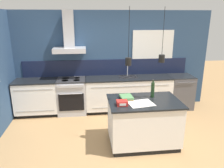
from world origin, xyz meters
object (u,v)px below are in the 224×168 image
Objects in this scene: dishwasher at (180,92)px; book_stack at (127,98)px; red_supply_box at (122,103)px; oven_range at (72,96)px; bottle_on_island at (153,90)px.

book_stack reaches higher than dishwasher.
red_supply_box is (-0.13, -0.28, 0.01)m from book_stack.
red_supply_box reaches higher than oven_range.
dishwasher is at bearing 0.08° from oven_range.
oven_range is 2.33m from bottle_on_island.
red_supply_box is (-1.92, -1.85, 0.50)m from dishwasher.
oven_range is at bearing 138.10° from bottle_on_island.
bottle_on_island is 0.75m from red_supply_box.
book_stack is 1.52× the size of red_supply_box.
bottle_on_island is at bearing -41.90° from oven_range.
oven_range is 4.69× the size of red_supply_box.
bottle_on_island reaches higher than dishwasher.
red_supply_box is at bearing -152.82° from bottle_on_island.
oven_range is 3.09× the size of book_stack.
oven_range is at bearing 126.36° from book_stack.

